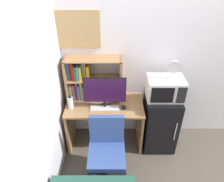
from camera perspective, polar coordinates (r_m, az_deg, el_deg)
The scene contains 13 objects.
wall_back at distance 3.31m, azimuth 23.36°, elevation 7.58°, with size 6.40×0.04×2.60m, color silver.
wall_left at distance 1.88m, azimuth -23.45°, elevation -14.32°, with size 0.04×4.40×2.60m, color silver.
desk at distance 3.22m, azimuth -1.79°, elevation -6.95°, with size 1.10×0.58×0.75m.
hutch_bookshelf at distance 3.06m, azimuth -6.80°, elevation 3.07°, with size 0.78×0.27×0.65m.
monitor at distance 2.86m, azimuth -1.81°, elevation -0.09°, with size 0.57×0.17×0.48m.
keyboard at distance 2.98m, azimuth -1.78°, elevation -4.60°, with size 0.40×0.12×0.02m, color silver.
computer_mouse at distance 2.99m, azimuth 3.29°, elevation -4.37°, with size 0.07×0.10×0.03m, color black.
water_bottle at distance 3.01m, azimuth -10.82°, elevation -3.00°, with size 0.08×0.08×0.20m.
mini_fridge at distance 3.33m, azimuth 12.65°, elevation -7.94°, with size 0.47×0.53×0.89m.
microwave at distance 2.97m, azimuth 14.04°, elevation 0.67°, with size 0.49×0.34×0.30m.
desk_fan at distance 2.84m, azimuth 16.13°, elevation 5.65°, with size 0.17×0.11×0.26m.
desk_chair at distance 2.90m, azimuth -1.28°, elevation -16.44°, with size 0.53×0.53×0.90m.
wall_corkboard at distance 2.89m, azimuth -9.56°, elevation 15.72°, with size 0.64×0.02×0.49m, color tan.
Camera 1 is at (-0.89, -2.72, 2.62)m, focal length 34.48 mm.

